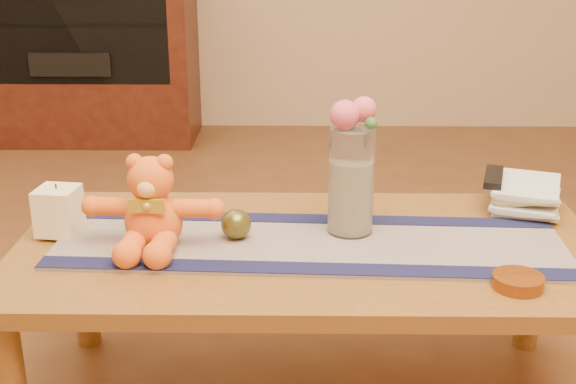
{
  "coord_description": "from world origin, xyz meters",
  "views": [
    {
      "loc": [
        -0.03,
        -1.67,
        1.19
      ],
      "look_at": [
        -0.05,
        0.0,
        0.58
      ],
      "focal_mm": 47.6,
      "sensor_mm": 36.0,
      "label": 1
    }
  ],
  "objects_px": {
    "amber_dish": "(518,282)",
    "tv_remote": "(494,177)",
    "glass_vase": "(351,181)",
    "book_bottom": "(491,202)",
    "pillar_candle": "(59,211)",
    "teddy_bear": "(153,203)",
    "bronze_ball": "(236,224)"
  },
  "relations": [
    {
      "from": "teddy_bear",
      "to": "bronze_ball",
      "type": "height_order",
      "value": "teddy_bear"
    },
    {
      "from": "glass_vase",
      "to": "book_bottom",
      "type": "distance_m",
      "value": 0.46
    },
    {
      "from": "bronze_ball",
      "to": "book_bottom",
      "type": "distance_m",
      "value": 0.71
    },
    {
      "from": "bronze_ball",
      "to": "amber_dish",
      "type": "distance_m",
      "value": 0.65
    },
    {
      "from": "pillar_candle",
      "to": "glass_vase",
      "type": "relative_size",
      "value": 0.44
    },
    {
      "from": "pillar_candle",
      "to": "tv_remote",
      "type": "distance_m",
      "value": 1.12
    },
    {
      "from": "teddy_bear",
      "to": "pillar_candle",
      "type": "height_order",
      "value": "teddy_bear"
    },
    {
      "from": "teddy_bear",
      "to": "tv_remote",
      "type": "bearing_deg",
      "value": 20.59
    },
    {
      "from": "glass_vase",
      "to": "tv_remote",
      "type": "height_order",
      "value": "glass_vase"
    },
    {
      "from": "amber_dish",
      "to": "teddy_bear",
      "type": "bearing_deg",
      "value": 166.11
    },
    {
      "from": "tv_remote",
      "to": "book_bottom",
      "type": "bearing_deg",
      "value": 90.0
    },
    {
      "from": "glass_vase",
      "to": "tv_remote",
      "type": "xyz_separation_m",
      "value": [
        0.39,
        0.19,
        -0.05
      ]
    },
    {
      "from": "pillar_candle",
      "to": "tv_remote",
      "type": "bearing_deg",
      "value": 10.59
    },
    {
      "from": "pillar_candle",
      "to": "amber_dish",
      "type": "bearing_deg",
      "value": -14.28
    },
    {
      "from": "amber_dish",
      "to": "bronze_ball",
      "type": "bearing_deg",
      "value": 158.93
    },
    {
      "from": "pillar_candle",
      "to": "book_bottom",
      "type": "height_order",
      "value": "pillar_candle"
    },
    {
      "from": "glass_vase",
      "to": "amber_dish",
      "type": "xyz_separation_m",
      "value": [
        0.34,
        -0.28,
        -0.12
      ]
    },
    {
      "from": "teddy_bear",
      "to": "bronze_ball",
      "type": "xyz_separation_m",
      "value": [
        0.19,
        0.04,
        -0.07
      ]
    },
    {
      "from": "teddy_bear",
      "to": "amber_dish",
      "type": "bearing_deg",
      "value": -11.01
    },
    {
      "from": "book_bottom",
      "to": "amber_dish",
      "type": "relative_size",
      "value": 2.08
    },
    {
      "from": "amber_dish",
      "to": "tv_remote",
      "type": "bearing_deg",
      "value": 83.25
    },
    {
      "from": "pillar_candle",
      "to": "bronze_ball",
      "type": "relative_size",
      "value": 1.56
    },
    {
      "from": "tv_remote",
      "to": "bronze_ball",
      "type": "bearing_deg",
      "value": -144.33
    },
    {
      "from": "book_bottom",
      "to": "tv_remote",
      "type": "height_order",
      "value": "tv_remote"
    },
    {
      "from": "glass_vase",
      "to": "book_bottom",
      "type": "relative_size",
      "value": 1.17
    },
    {
      "from": "tv_remote",
      "to": "pillar_candle",
      "type": "bearing_deg",
      "value": -153.24
    },
    {
      "from": "bronze_ball",
      "to": "amber_dish",
      "type": "xyz_separation_m",
      "value": [
        0.61,
        -0.23,
        -0.03
      ]
    },
    {
      "from": "amber_dish",
      "to": "glass_vase",
      "type": "bearing_deg",
      "value": 139.93
    },
    {
      "from": "book_bottom",
      "to": "amber_dish",
      "type": "height_order",
      "value": "amber_dish"
    },
    {
      "from": "pillar_candle",
      "to": "glass_vase",
      "type": "bearing_deg",
      "value": 1.36
    },
    {
      "from": "glass_vase",
      "to": "tv_remote",
      "type": "relative_size",
      "value": 1.62
    },
    {
      "from": "teddy_bear",
      "to": "book_bottom",
      "type": "bearing_deg",
      "value": 21.12
    }
  ]
}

